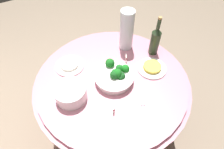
{
  "coord_description": "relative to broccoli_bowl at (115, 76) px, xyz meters",
  "views": [
    {
      "loc": [
        -0.76,
        0.42,
        1.85
      ],
      "look_at": [
        0.0,
        0.0,
        0.79
      ],
      "focal_mm": 30.76,
      "sensor_mm": 36.0,
      "label": 1
    }
  ],
  "objects": [
    {
      "name": "ground_plane",
      "position": [
        0.02,
        0.01,
        -0.78
      ],
      "size": [
        6.0,
        6.0,
        0.0
      ],
      "primitive_type": "plane",
      "color": "gray"
    },
    {
      "name": "food_plate_rice",
      "position": [
        0.28,
        0.24,
        -0.03
      ],
      "size": [
        0.22,
        0.22,
        0.03
      ],
      "color": "white",
      "rests_on": "buffet_table"
    },
    {
      "name": "label_placard_front",
      "position": [
        0.13,
        -0.17,
        -0.01
      ],
      "size": [
        0.05,
        0.03,
        0.05
      ],
      "color": "white",
      "rests_on": "buffet_table"
    },
    {
      "name": "buffet_table",
      "position": [
        0.02,
        0.01,
        -0.41
      ],
      "size": [
        1.16,
        1.16,
        0.74
      ],
      "color": "maroon",
      "rests_on": "ground_plane"
    },
    {
      "name": "decorative_fruit_vase",
      "position": [
        0.27,
        -0.26,
        0.1
      ],
      "size": [
        0.11,
        0.11,
        0.34
      ],
      "color": "silver",
      "rests_on": "buffet_table"
    },
    {
      "name": "food_plate_fried_egg",
      "position": [
        -0.04,
        -0.3,
        -0.03
      ],
      "size": [
        0.22,
        0.22,
        0.04
      ],
      "color": "white",
      "rests_on": "buffet_table"
    },
    {
      "name": "plate_stack",
      "position": [
        0.01,
        0.33,
        0.01
      ],
      "size": [
        0.21,
        0.21,
        0.1
      ],
      "color": "white",
      "rests_on": "buffet_table"
    },
    {
      "name": "serving_tongs",
      "position": [
        -0.21,
        -0.09,
        -0.04
      ],
      "size": [
        0.15,
        0.13,
        0.01
      ],
      "color": "silver",
      "rests_on": "buffet_table"
    },
    {
      "name": "label_placard_mid",
      "position": [
        -0.22,
        0.13,
        -0.01
      ],
      "size": [
        0.05,
        0.03,
        0.05
      ],
      "color": "white",
      "rests_on": "buffet_table"
    },
    {
      "name": "broccoli_bowl",
      "position": [
        0.0,
        0.0,
        0.0
      ],
      "size": [
        0.28,
        0.28,
        0.12
      ],
      "color": "white",
      "rests_on": "buffet_table"
    },
    {
      "name": "wine_bottle",
      "position": [
        0.1,
        -0.41,
        0.08
      ],
      "size": [
        0.07,
        0.07,
        0.34
      ],
      "color": "#263720",
      "rests_on": "buffet_table"
    }
  ]
}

